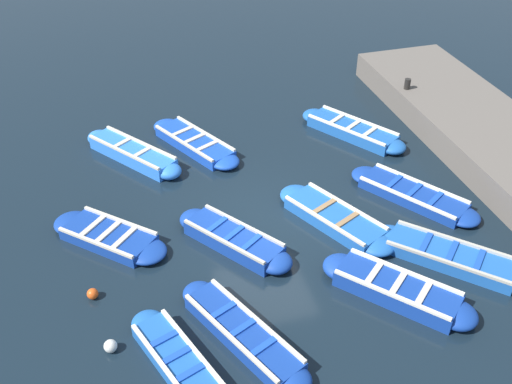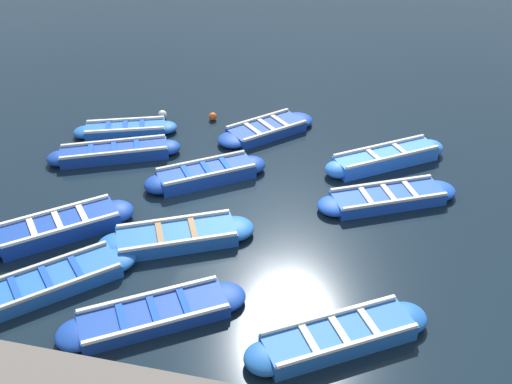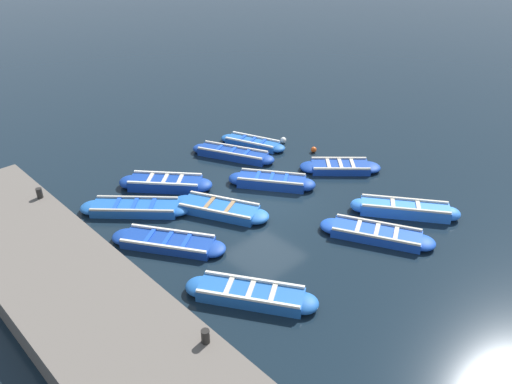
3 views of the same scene
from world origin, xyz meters
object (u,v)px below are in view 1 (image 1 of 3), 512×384
object	(u,v)px
bollard_mid_north	(407,84)
boat_broadside	(397,290)
boat_alongside	(234,240)
boat_mid_row	(133,153)
boat_far_corner	(243,333)
boat_near_quay	(195,143)
boat_inner_gap	(413,195)
buoy_yellow_far	(93,294)
boat_centre	(352,130)
buoy_orange_near	(111,346)
boat_outer_right	(451,257)
boat_drifting	(177,360)
boat_outer_left	(109,237)
boat_end_of_row	(335,218)

from	to	relation	value
bollard_mid_north	boat_broadside	bearing A→B (deg)	-118.68
boat_alongside	boat_mid_row	xyz separation A→B (m)	(-1.90, 4.65, 0.01)
boat_far_corner	boat_alongside	bearing A→B (deg)	78.94
boat_near_quay	boat_inner_gap	size ratio (longest dim) A/B	1.01
boat_broadside	bollard_mid_north	distance (m)	8.87
boat_far_corner	buoy_yellow_far	size ratio (longest dim) A/B	14.62
boat_centre	boat_near_quay	distance (m)	4.99
boat_centre	buoy_orange_near	distance (m)	10.44
bollard_mid_north	buoy_yellow_far	distance (m)	12.28
boat_outer_right	boat_drifting	bearing A→B (deg)	-170.47
boat_alongside	boat_outer_left	size ratio (longest dim) A/B	1.06
buoy_orange_near	boat_near_quay	bearing A→B (deg)	65.93
boat_end_of_row	boat_outer_left	xyz separation A→B (m)	(-5.64, 0.92, -0.02)
boat_mid_row	boat_end_of_row	bearing A→B (deg)	-44.53
boat_broadside	buoy_orange_near	xyz separation A→B (m)	(-6.25, 0.26, -0.06)
buoy_orange_near	boat_inner_gap	bearing A→B (deg)	19.09
boat_outer_left	buoy_yellow_far	world-z (taller)	boat_outer_left
boat_centre	buoy_orange_near	xyz separation A→B (m)	(-8.16, -6.50, -0.04)
boat_drifting	boat_inner_gap	distance (m)	8.00
boat_end_of_row	boat_broadside	world-z (taller)	boat_broadside
boat_outer_right	buoy_yellow_far	xyz separation A→B (m)	(-8.26, 1.19, -0.03)
boat_alongside	boat_near_quay	bearing A→B (deg)	89.86
boat_drifting	boat_inner_gap	world-z (taller)	same
boat_end_of_row	bollard_mid_north	size ratio (longest dim) A/B	10.46
boat_end_of_row	buoy_yellow_far	bearing A→B (deg)	-171.42
boat_outer_left	boat_far_corner	distance (m)	4.57
boat_near_quay	boat_drifting	distance (m)	8.19
boat_outer_right	boat_broadside	xyz separation A→B (m)	(-1.76, -0.67, 0.04)
boat_mid_row	buoy_yellow_far	world-z (taller)	boat_mid_row
boat_outer_right	buoy_orange_near	xyz separation A→B (m)	(-8.01, -0.40, -0.02)
boat_drifting	boat_outer_right	bearing A→B (deg)	9.53
boat_outer_right	boat_drifting	world-z (taller)	boat_outer_right
boat_alongside	boat_centre	world-z (taller)	boat_alongside
boat_mid_row	buoy_yellow_far	distance (m)	5.69
boat_drifting	buoy_orange_near	bearing A→B (deg)	149.13
boat_end_of_row	boat_drifting	size ratio (longest dim) A/B	1.15
boat_end_of_row	boat_inner_gap	bearing A→B (deg)	8.51
boat_outer_right	buoy_yellow_far	distance (m)	8.34
boat_end_of_row	buoy_yellow_far	xyz separation A→B (m)	(-6.17, -0.93, -0.04)
boat_alongside	boat_outer_right	bearing A→B (deg)	-22.78
boat_broadside	boat_alongside	bearing A→B (deg)	138.55
boat_outer_left	boat_drifting	distance (m)	4.29
boat_alongside	buoy_orange_near	size ratio (longest dim) A/B	11.68
boat_mid_row	boat_alongside	bearing A→B (deg)	-67.79
boat_mid_row	buoy_orange_near	bearing A→B (deg)	-100.51
bollard_mid_north	buoy_yellow_far	xyz separation A→B (m)	(-10.73, -5.89, -0.89)
boat_mid_row	boat_centre	world-z (taller)	boat_mid_row
boat_alongside	boat_centre	bearing A→B (deg)	39.49
boat_broadside	boat_drifting	distance (m)	5.04
boat_inner_gap	boat_outer_left	bearing A→B (deg)	176.07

